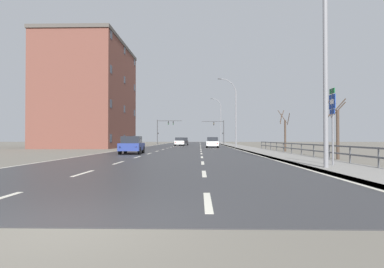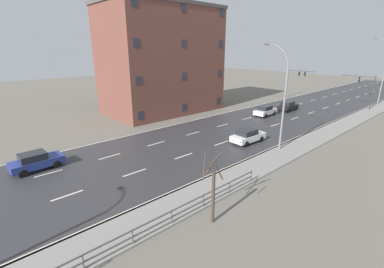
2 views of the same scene
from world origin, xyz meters
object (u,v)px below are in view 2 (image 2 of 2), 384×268
(traffic_signal_right, at_px, (367,87))
(traffic_signal_left, at_px, (293,78))
(car_mid_centre, at_px, (288,106))
(car_near_left, at_px, (248,136))
(car_near_right, at_px, (265,111))
(car_distant, at_px, (36,161))
(street_lamp_midground, at_px, (282,101))
(brick_building, at_px, (162,60))
(street_lamp_distant, at_px, (383,73))

(traffic_signal_right, height_order, traffic_signal_left, traffic_signal_left)
(car_mid_centre, height_order, car_near_left, same)
(car_near_right, distance_m, car_distant, 31.02)
(car_near_right, bearing_deg, street_lamp_midground, -54.34)
(traffic_signal_right, xyz_separation_m, brick_building, (-21.88, -26.11, 4.35))
(street_lamp_midground, distance_m, car_mid_centre, 19.54)
(street_lamp_midground, bearing_deg, traffic_signal_right, 91.04)
(traffic_signal_right, bearing_deg, car_mid_centre, -126.26)
(street_lamp_distant, distance_m, traffic_signal_right, 6.18)
(traffic_signal_left, relative_size, car_near_left, 1.42)
(street_lamp_midground, xyz_separation_m, car_near_left, (-3.31, -0.66, -4.26))
(traffic_signal_left, xyz_separation_m, brick_building, (-8.61, -26.35, 4.03))
(car_distant, bearing_deg, car_near_right, 82.96)
(street_lamp_distant, bearing_deg, traffic_signal_left, -157.93)
(street_lamp_midground, height_order, traffic_signal_right, street_lamp_midground)
(car_near_left, bearing_deg, street_lamp_midground, 13.66)
(traffic_signal_left, height_order, car_near_right, traffic_signal_left)
(car_distant, relative_size, brick_building, 0.23)
(street_lamp_distant, distance_m, car_mid_centre, 19.32)
(car_mid_centre, bearing_deg, traffic_signal_left, 113.97)
(street_lamp_distant, height_order, traffic_signal_left, street_lamp_distant)
(street_lamp_midground, distance_m, traffic_signal_left, 31.36)
(car_near_left, bearing_deg, car_distant, -110.07)
(car_mid_centre, xyz_separation_m, brick_building, (-13.95, -15.30, 7.32))
(street_lamp_distant, xyz_separation_m, traffic_signal_left, (-13.82, -5.60, -1.59))
(car_near_right, bearing_deg, traffic_signal_right, 60.26)
(traffic_signal_right, relative_size, car_near_right, 1.36)
(car_near_right, bearing_deg, car_near_left, -67.47)
(traffic_signal_right, height_order, car_near_left, traffic_signal_right)
(car_near_right, xyz_separation_m, car_distant, (-2.24, -30.94, 0.00))
(street_lamp_midground, distance_m, street_lamp_distant, 33.77)
(street_lamp_distant, distance_m, car_distant, 54.82)
(car_mid_centre, distance_m, car_near_left, 18.48)
(traffic_signal_left, bearing_deg, car_near_left, -70.03)
(brick_building, bearing_deg, car_mid_centre, 47.63)
(traffic_signal_right, bearing_deg, car_near_left, -95.60)
(traffic_signal_right, relative_size, car_near_left, 1.36)
(street_lamp_midground, relative_size, car_distant, 2.49)
(car_near_left, relative_size, brick_building, 0.23)
(traffic_signal_left, xyz_separation_m, car_mid_centre, (5.35, -11.05, -3.30))
(street_lamp_distant, distance_m, traffic_signal_left, 15.00)
(traffic_signal_left, bearing_deg, car_distant, -86.91)
(street_lamp_distant, xyz_separation_m, car_distant, (-11.24, -53.43, -4.89))
(street_lamp_midground, xyz_separation_m, car_mid_centre, (-8.43, 17.10, -4.26))
(traffic_signal_right, xyz_separation_m, car_distant, (-10.69, -47.58, -2.98))
(traffic_signal_right, bearing_deg, brick_building, -129.97)
(street_lamp_midground, bearing_deg, brick_building, 175.38)
(street_lamp_midground, bearing_deg, car_distant, -119.65)
(traffic_signal_right, bearing_deg, traffic_signal_left, 178.94)
(street_lamp_midground, relative_size, car_mid_centre, 2.51)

